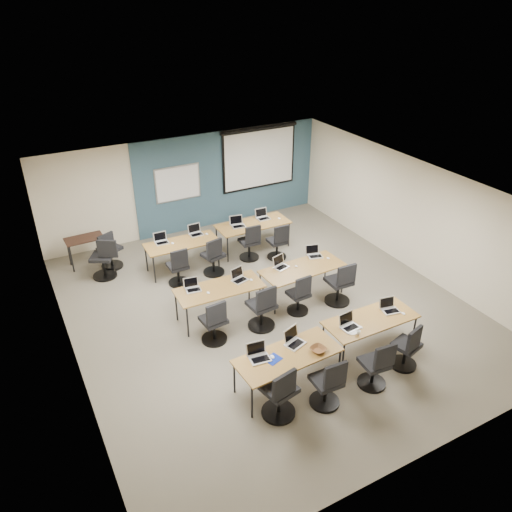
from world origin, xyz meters
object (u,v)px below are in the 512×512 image
utility_table (85,241)px  projector_screen (259,155)px  task_chair_3 (407,350)px  task_chair_7 (340,286)px  laptop_4 (192,287)px  training_table_back_left (182,244)px  training_table_back_right (253,225)px  task_chair_11 (278,244)px  laptop_0 (258,355)px  laptop_2 (349,324)px  laptop_8 (161,240)px  task_chair_1 (328,386)px  task_chair_8 (179,270)px  task_chair_0 (280,396)px  whiteboard (178,183)px  training_table_front_right (371,321)px  laptop_11 (263,216)px  training_table_mid_left (220,289)px  task_chair_10 (250,245)px  laptop_3 (389,308)px  laptop_7 (314,253)px  task_chair_5 (263,310)px  task_chair_6 (299,297)px  task_chair_9 (214,259)px  laptop_5 (239,277)px  laptop_10 (238,224)px  laptop_9 (196,232)px  spare_chair_a (110,253)px  laptop_1 (294,340)px  task_chair_4 (214,325)px  spare_chair_b (104,261)px  training_table_front_left (288,357)px

utility_table → projector_screen: bearing=5.3°
task_chair_3 → task_chair_7: (0.19, 2.28, 0.03)m
task_chair_3 → laptop_4: size_ratio=3.19×
training_table_back_left → training_table_back_right: size_ratio=0.92×
utility_table → task_chair_11: bearing=-26.0°
laptop_0 → projector_screen: bearing=68.3°
laptop_2 → laptop_8: laptop_2 is taller
task_chair_1 → task_chair_8: bearing=102.4°
task_chair_0 → task_chair_7: task_chair_0 is taller
whiteboard → laptop_0: (-1.06, -6.55, -0.66)m
training_table_front_right → whiteboard: bearing=101.8°
laptop_2 → laptop_11: bearing=74.0°
training_table_mid_left → task_chair_10: size_ratio=1.85×
laptop_3 → training_table_back_right: bearing=106.7°
laptop_7 → whiteboard: bearing=128.3°
laptop_3 → task_chair_5: bearing=152.7°
training_table_mid_left → task_chair_6: (1.54, -0.66, -0.29)m
task_chair_9 → utility_table: size_ratio=1.11×
laptop_5 → task_chair_8: size_ratio=0.33×
laptop_10 → laptop_8: bearing=-171.0°
laptop_9 → utility_table: bearing=154.3°
spare_chair_a → training_table_mid_left: bearing=-89.9°
laptop_1 → laptop_2: 1.13m
laptop_1 → training_table_back_right: bearing=52.1°
task_chair_1 → task_chair_4: bearing=114.2°
laptop_1 → task_chair_1: (0.12, -0.90, -0.38)m
laptop_9 → laptop_11: size_ratio=0.96×
projector_screen → laptop_7: bearing=-100.6°
task_chair_9 → laptop_2: bearing=-89.7°
task_chair_8 → laptop_7: bearing=-28.5°
laptop_8 → projector_screen: bearing=27.7°
projector_screen → spare_chair_b: size_ratio=2.30×
laptop_4 → task_chair_11: 3.22m
projector_screen → task_chair_9: projector_screen is taller
laptop_8 → laptop_2: bearing=-66.1°
laptop_8 → spare_chair_b: (-1.35, 0.27, -0.36)m
projector_screen → training_table_front_right: 6.77m
utility_table → laptop_3: bearing=-54.0°
laptop_7 → laptop_8: 3.67m
laptop_7 → utility_table: bearing=157.9°
training_table_back_left → laptop_10: laptop_10 is taller
laptop_4 → laptop_9: (1.01, 2.32, 0.00)m
training_table_front_right → training_table_back_right: size_ratio=0.94×
spare_chair_a → training_table_front_left: bearing=-99.1°
task_chair_1 → spare_chair_a: (-2.04, 6.29, 0.01)m
projector_screen → task_chair_9: 3.96m
projector_screen → laptop_9: size_ratio=7.33×
laptop_11 → utility_table: laptop_11 is taller
task_chair_6 → laptop_10: (0.09, 3.12, 0.40)m
laptop_10 → task_chair_10: size_ratio=0.35×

